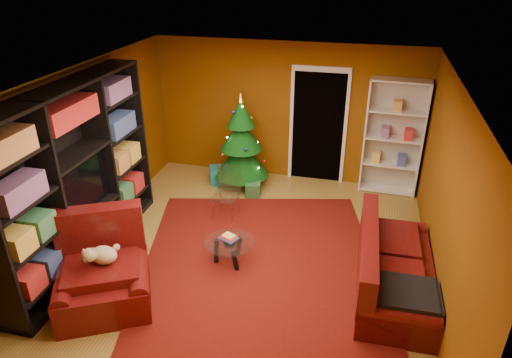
% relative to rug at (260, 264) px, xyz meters
% --- Properties ---
extents(floor, '(5.00, 5.50, 0.05)m').
position_rel_rug_xyz_m(floor, '(-0.20, 0.19, -0.04)').
color(floor, olive).
rests_on(floor, ground).
extents(ceiling, '(5.00, 5.50, 0.05)m').
position_rel_rug_xyz_m(ceiling, '(-0.20, 0.19, 2.61)').
color(ceiling, silver).
rests_on(ceiling, wall_back).
extents(wall_back, '(5.00, 0.05, 2.60)m').
position_rel_rug_xyz_m(wall_back, '(-0.20, 2.97, 1.29)').
color(wall_back, '#764009').
rests_on(wall_back, ground).
extents(wall_left, '(0.05, 5.50, 2.60)m').
position_rel_rug_xyz_m(wall_left, '(-2.73, 0.19, 1.29)').
color(wall_left, '#764009').
rests_on(wall_left, ground).
extents(wall_right, '(0.05, 5.50, 2.60)m').
position_rel_rug_xyz_m(wall_right, '(2.32, 0.19, 1.29)').
color(wall_right, '#764009').
rests_on(wall_right, ground).
extents(doorway, '(1.06, 0.60, 2.16)m').
position_rel_rug_xyz_m(doorway, '(0.40, 2.92, 1.04)').
color(doorway, black).
rests_on(doorway, floor).
extents(rug, '(4.06, 4.46, 0.02)m').
position_rel_rug_xyz_m(rug, '(0.00, 0.00, 0.00)').
color(rug, '#5F110C').
rests_on(rug, floor).
extents(media_unit, '(0.54, 3.27, 2.50)m').
position_rel_rug_xyz_m(media_unit, '(-2.48, -0.35, 1.24)').
color(media_unit, black).
rests_on(media_unit, floor).
extents(christmas_tree, '(1.05, 1.05, 1.80)m').
position_rel_rug_xyz_m(christmas_tree, '(-0.92, 2.34, 0.86)').
color(christmas_tree, '#093E0E').
rests_on(christmas_tree, floor).
extents(gift_box_teal, '(0.42, 0.42, 0.32)m').
position_rel_rug_xyz_m(gift_box_teal, '(-1.38, 2.31, 0.15)').
color(gift_box_teal, '#146971').
rests_on(gift_box_teal, floor).
extents(gift_box_green, '(0.29, 0.29, 0.26)m').
position_rel_rug_xyz_m(gift_box_green, '(-0.60, 1.96, 0.12)').
color(gift_box_green, '#25582A').
rests_on(gift_box_green, floor).
extents(white_bookshelf, '(1.01, 0.41, 2.14)m').
position_rel_rug_xyz_m(white_bookshelf, '(1.75, 2.76, 1.03)').
color(white_bookshelf, white).
rests_on(white_bookshelf, floor).
extents(armchair, '(1.61, 1.61, 0.93)m').
position_rel_rug_xyz_m(armchair, '(-1.69, -1.23, 0.45)').
color(armchair, '#470B0B').
rests_on(armchair, rug).
extents(dog, '(0.49, 0.45, 0.30)m').
position_rel_rug_xyz_m(dog, '(-1.67, -1.16, 0.68)').
color(dog, beige).
rests_on(dog, armchair).
extents(sofa, '(0.95, 2.06, 0.88)m').
position_rel_rug_xyz_m(sofa, '(1.82, -0.10, 0.43)').
color(sofa, '#470B0B').
rests_on(sofa, rug).
extents(coffee_table, '(0.94, 0.94, 0.45)m').
position_rel_rug_xyz_m(coffee_table, '(-0.42, -0.06, 0.18)').
color(coffee_table, gray).
rests_on(coffee_table, rug).
extents(acrylic_chair, '(0.43, 0.46, 0.79)m').
position_rel_rug_xyz_m(acrylic_chair, '(-0.85, 1.14, 0.38)').
color(acrylic_chair, '#66605B').
rests_on(acrylic_chair, rug).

